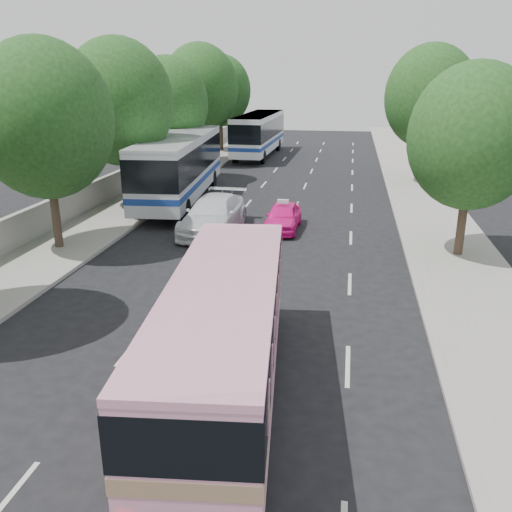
% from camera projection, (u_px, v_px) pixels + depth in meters
% --- Properties ---
extents(ground, '(120.00, 120.00, 0.00)m').
position_uv_depth(ground, '(213.00, 322.00, 17.00)').
color(ground, black).
rests_on(ground, ground).
extents(sidewalk_left, '(4.00, 90.00, 0.15)m').
position_uv_depth(sidewalk_left, '(164.00, 186.00, 37.01)').
color(sidewalk_left, '#9E998E').
rests_on(sidewalk_left, ground).
extents(sidewalk_right, '(4.00, 90.00, 0.12)m').
position_uv_depth(sidewalk_right, '(421.00, 195.00, 34.27)').
color(sidewalk_right, '#9E998E').
rests_on(sidewalk_right, ground).
extents(low_wall, '(0.30, 90.00, 1.50)m').
position_uv_depth(low_wall, '(138.00, 173.00, 37.04)').
color(low_wall, '#9E998E').
rests_on(low_wall, sidewalk_left).
extents(tree_left_b, '(5.70, 5.70, 8.88)m').
position_uv_depth(tree_left_b, '(44.00, 114.00, 22.04)').
color(tree_left_b, '#38281E').
rests_on(tree_left_b, ground).
extents(tree_left_c, '(6.00, 6.00, 9.35)m').
position_uv_depth(tree_left_c, '(119.00, 98.00, 29.44)').
color(tree_left_c, '#38281E').
rests_on(tree_left_c, ground).
extents(tree_left_d, '(5.52, 5.52, 8.60)m').
position_uv_depth(tree_left_d, '(168.00, 100.00, 37.04)').
color(tree_left_d, '#38281E').
rests_on(tree_left_d, ground).
extents(tree_left_e, '(6.30, 6.30, 9.82)m').
position_uv_depth(tree_left_e, '(201.00, 85.00, 44.23)').
color(tree_left_e, '#38281E').
rests_on(tree_left_e, ground).
extents(tree_left_f, '(5.88, 5.88, 9.16)m').
position_uv_depth(tree_left_f, '(221.00, 88.00, 51.87)').
color(tree_left_f, '#38281E').
rests_on(tree_left_f, ground).
extents(tree_right_near, '(5.10, 5.10, 7.95)m').
position_uv_depth(tree_right_near, '(475.00, 132.00, 21.33)').
color(tree_right_near, '#38281E').
rests_on(tree_right_near, ground).
extents(tree_right_far, '(6.00, 6.00, 9.35)m').
position_uv_depth(tree_right_far, '(432.00, 93.00, 35.91)').
color(tree_right_far, '#38281E').
rests_on(tree_right_far, ground).
extents(pink_bus, '(3.36, 9.70, 3.03)m').
position_uv_depth(pink_bus, '(224.00, 327.00, 12.45)').
color(pink_bus, pink).
rests_on(pink_bus, ground).
extents(pink_taxi, '(1.68, 3.99, 1.35)m').
position_uv_depth(pink_taxi, '(283.00, 217.00, 26.77)').
color(pink_taxi, '#FC1594').
rests_on(pink_taxi, ground).
extents(white_pickup, '(2.61, 5.95, 1.70)m').
position_uv_depth(white_pickup, '(213.00, 215.00, 26.41)').
color(white_pickup, white).
rests_on(white_pickup, ground).
extents(tour_coach_front, '(3.91, 13.29, 3.92)m').
position_uv_depth(tour_coach_front, '(180.00, 162.00, 32.19)').
color(tour_coach_front, silver).
rests_on(tour_coach_front, ground).
extents(tour_coach_rear, '(3.05, 12.87, 3.84)m').
position_uv_depth(tour_coach_rear, '(259.00, 131.00, 50.05)').
color(tour_coach_rear, white).
rests_on(tour_coach_rear, ground).
extents(taxi_roof_sign, '(0.55, 0.19, 0.18)m').
position_uv_depth(taxi_roof_sign, '(283.00, 201.00, 26.53)').
color(taxi_roof_sign, silver).
rests_on(taxi_roof_sign, pink_taxi).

